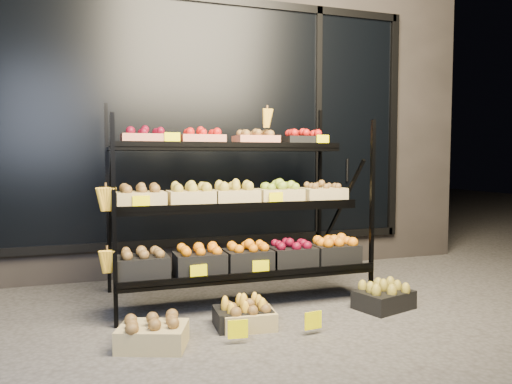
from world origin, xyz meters
name	(u,v)px	position (x,y,z in m)	size (l,w,h in m)	color
ground	(262,320)	(0.00, 0.00, 0.00)	(24.00, 24.00, 0.00)	#514F4C
building	(190,111)	(0.00, 2.59, 1.75)	(6.00, 2.08, 3.50)	#2D2826
display_rack	(237,206)	(-0.01, 0.60, 0.79)	(2.18, 1.02, 1.74)	black
tag_floor_a	(238,335)	(-0.31, -0.40, 0.06)	(0.13, 0.01, 0.12)	#FFF300
tag_floor_b	(313,326)	(0.22, -0.40, 0.06)	(0.13, 0.01, 0.12)	#FFF300
floor_crate_left	(153,332)	(-0.83, -0.27, 0.10)	(0.49, 0.43, 0.21)	tan
floor_crate_midleft	(243,314)	(-0.18, -0.09, 0.09)	(0.40, 0.31, 0.20)	black
floor_crate_midright	(248,316)	(-0.15, -0.13, 0.09)	(0.39, 0.31, 0.19)	tan
floor_crate_right	(384,296)	(1.00, -0.05, 0.10)	(0.49, 0.42, 0.21)	black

